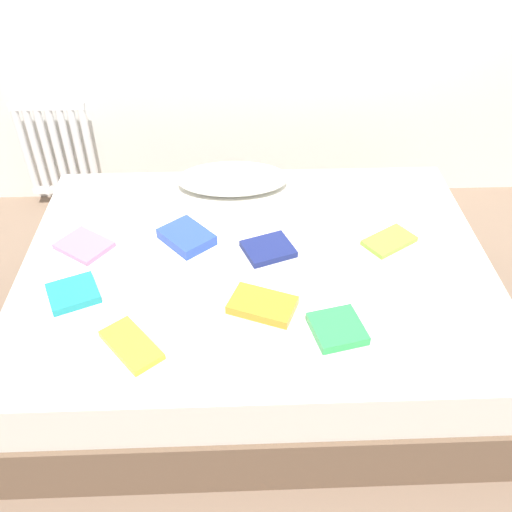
% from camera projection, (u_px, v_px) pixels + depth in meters
% --- Properties ---
extents(ground_plane, '(8.00, 8.00, 0.00)m').
position_uv_depth(ground_plane, '(256.00, 340.00, 2.67)').
color(ground_plane, '#7F6651').
extents(bed, '(2.00, 1.50, 0.50)m').
position_uv_depth(bed, '(256.00, 303.00, 2.51)').
color(bed, brown).
rests_on(bed, ground).
extents(radiator, '(0.42, 0.04, 0.59)m').
position_uv_depth(radiator, '(58.00, 150.00, 3.32)').
color(radiator, white).
rests_on(radiator, ground).
extents(pillow, '(0.55, 0.28, 0.11)m').
position_uv_depth(pillow, '(233.00, 179.00, 2.75)').
color(pillow, white).
rests_on(pillow, bed).
extents(textbook_navy, '(0.25, 0.23, 0.03)m').
position_uv_depth(textbook_navy, '(268.00, 249.00, 2.39)').
color(textbook_navy, navy).
rests_on(textbook_navy, bed).
extents(textbook_green, '(0.22, 0.22, 0.04)m').
position_uv_depth(textbook_green, '(337.00, 329.00, 2.02)').
color(textbook_green, green).
rests_on(textbook_green, bed).
extents(textbook_lime, '(0.26, 0.23, 0.02)m').
position_uv_depth(textbook_lime, '(389.00, 241.00, 2.44)').
color(textbook_lime, '#8CC638').
rests_on(textbook_lime, bed).
extents(textbook_pink, '(0.27, 0.26, 0.02)m').
position_uv_depth(textbook_pink, '(84.00, 245.00, 2.41)').
color(textbook_pink, pink).
rests_on(textbook_pink, bed).
extents(textbook_orange, '(0.28, 0.23, 0.04)m').
position_uv_depth(textbook_orange, '(262.00, 305.00, 2.12)').
color(textbook_orange, orange).
rests_on(textbook_orange, bed).
extents(textbook_teal, '(0.24, 0.23, 0.03)m').
position_uv_depth(textbook_teal, '(73.00, 293.00, 2.17)').
color(textbook_teal, teal).
rests_on(textbook_teal, bed).
extents(textbook_blue, '(0.27, 0.28, 0.05)m').
position_uv_depth(textbook_blue, '(187.00, 237.00, 2.44)').
color(textbook_blue, '#2847B7').
rests_on(textbook_blue, bed).
extents(textbook_yellow, '(0.25, 0.27, 0.02)m').
position_uv_depth(textbook_yellow, '(131.00, 345.00, 1.97)').
color(textbook_yellow, yellow).
rests_on(textbook_yellow, bed).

